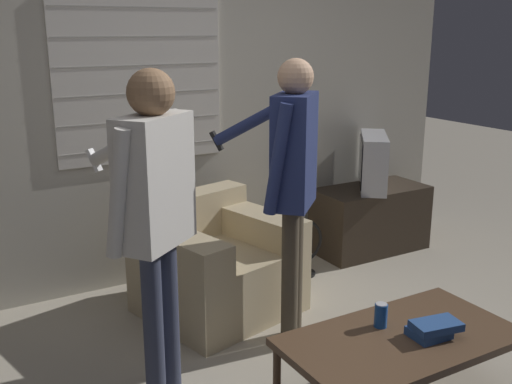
{
  "coord_description": "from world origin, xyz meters",
  "views": [
    {
      "loc": [
        -1.6,
        -2.07,
        1.85
      ],
      "look_at": [
        -0.05,
        0.61,
        1.0
      ],
      "focal_mm": 42.0,
      "sensor_mm": 36.0,
      "label": 1
    }
  ],
  "objects": [
    {
      "name": "wall_back",
      "position": [
        -0.01,
        2.03,
        1.28
      ],
      "size": [
        5.2,
        0.08,
        2.55
      ],
      "color": "#BCB7A8",
      "rests_on": "ground_plane"
    },
    {
      "name": "armchair_beige",
      "position": [
        0.03,
        1.31,
        0.32
      ],
      "size": [
        1.08,
        1.03,
        0.76
      ],
      "rotation": [
        0.0,
        0.0,
        3.38
      ],
      "color": "#C6B289",
      "rests_on": "ground_plane"
    },
    {
      "name": "coffee_table",
      "position": [
        0.35,
        -0.13,
        0.36
      ],
      "size": [
        1.17,
        0.64,
        0.39
      ],
      "color": "brown",
      "rests_on": "ground_plane"
    },
    {
      "name": "tv_stand",
      "position": [
        1.68,
        1.65,
        0.28
      ],
      "size": [
        0.96,
        0.48,
        0.55
      ],
      "color": "#33281E",
      "rests_on": "ground_plane"
    },
    {
      "name": "tv",
      "position": [
        1.67,
        1.66,
        0.78
      ],
      "size": [
        0.55,
        0.63,
        0.45
      ],
      "rotation": [
        0.0,
        0.0,
        4.06
      ],
      "color": "#B2B2B7",
      "rests_on": "tv_stand"
    },
    {
      "name": "person_left_standing",
      "position": [
        -0.65,
        0.54,
        1.07
      ],
      "size": [
        0.51,
        0.81,
        1.68
      ],
      "rotation": [
        0.0,
        0.0,
        0.64
      ],
      "color": "#33384C",
      "rests_on": "ground_plane"
    },
    {
      "name": "person_right_standing",
      "position": [
        0.24,
        0.7,
        1.06
      ],
      "size": [
        0.47,
        0.77,
        1.69
      ],
      "rotation": [
        0.0,
        0.0,
        0.78
      ],
      "color": "#4C4233",
      "rests_on": "ground_plane"
    },
    {
      "name": "book_stack",
      "position": [
        0.47,
        -0.21,
        0.43
      ],
      "size": [
        0.26,
        0.19,
        0.08
      ],
      "color": "#284C89",
      "rests_on": "coffee_table"
    },
    {
      "name": "soda_can",
      "position": [
        0.32,
        -0.01,
        0.45
      ],
      "size": [
        0.07,
        0.07,
        0.13
      ],
      "color": "#194C9E",
      "rests_on": "coffee_table"
    },
    {
      "name": "spare_remote",
      "position": [
        0.5,
        -0.21,
        0.4
      ],
      "size": [
        0.1,
        0.13,
        0.02
      ],
      "rotation": [
        0.0,
        0.0,
        -0.55
      ],
      "color": "white",
      "rests_on": "coffee_table"
    },
    {
      "name": "floor_fan",
      "position": [
        0.87,
        1.49,
        0.22
      ],
      "size": [
        0.35,
        0.2,
        0.44
      ],
      "color": "black",
      "rests_on": "ground_plane"
    }
  ]
}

